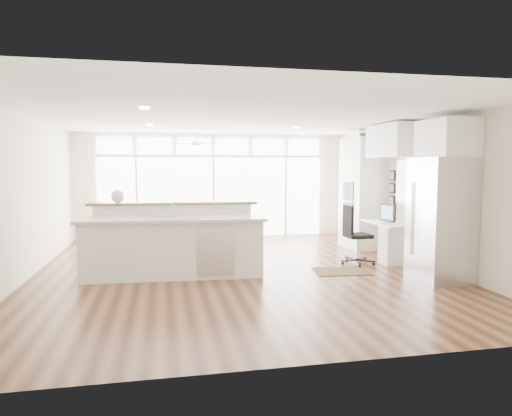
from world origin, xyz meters
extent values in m
cube|color=#412314|center=(0.00, 0.00, -0.01)|extent=(7.00, 8.00, 0.02)
cube|color=white|center=(0.00, 0.00, 2.70)|extent=(7.00, 8.00, 0.02)
cube|color=#EDE6CD|center=(0.00, 4.00, 1.35)|extent=(7.00, 0.04, 2.70)
cube|color=#EDE6CD|center=(0.00, -4.00, 1.35)|extent=(7.00, 0.04, 2.70)
cube|color=#EDE6CD|center=(-3.50, 0.00, 1.35)|extent=(0.04, 8.00, 2.70)
cube|color=#EDE6CD|center=(3.50, 0.00, 1.35)|extent=(0.04, 8.00, 2.70)
cube|color=white|center=(0.00, 3.94, 1.05)|extent=(5.80, 0.06, 2.08)
cube|color=white|center=(0.00, 3.94, 2.38)|extent=(5.90, 0.06, 0.40)
cube|color=white|center=(3.46, 0.30, 1.55)|extent=(0.04, 0.85, 0.85)
cube|color=silver|center=(-0.50, 2.80, 2.48)|extent=(1.16, 1.16, 0.32)
cube|color=white|center=(0.00, 0.20, 2.68)|extent=(3.40, 3.00, 0.02)
cube|color=white|center=(3.17, 1.80, 1.25)|extent=(0.64, 1.20, 2.50)
cube|color=white|center=(3.13, 0.30, 0.38)|extent=(0.72, 1.30, 0.76)
cube|color=white|center=(3.17, 0.30, 2.35)|extent=(0.64, 1.30, 0.64)
cube|color=silver|center=(3.11, -1.35, 1.00)|extent=(0.76, 0.90, 2.00)
cube|color=white|center=(3.17, -1.35, 2.30)|extent=(0.64, 0.90, 0.60)
cube|color=black|center=(3.46, 0.92, 1.40)|extent=(0.06, 0.22, 0.80)
cube|color=white|center=(-1.13, -0.20, 0.61)|extent=(3.14, 1.33, 1.23)
cube|color=#32220F|center=(1.77, -0.46, 0.01)|extent=(1.00, 0.77, 0.01)
cube|color=black|center=(2.32, 0.07, 0.56)|extent=(0.59, 0.55, 1.12)
sphere|color=silver|center=(-2.06, 0.25, 1.34)|extent=(0.27, 0.27, 0.23)
cube|color=black|center=(3.05, 0.30, 0.95)|extent=(0.13, 0.47, 0.39)
cube|color=silver|center=(2.88, 0.30, 0.77)|extent=(0.13, 0.34, 0.02)
imported|color=#2D6129|center=(3.17, 1.80, 2.61)|extent=(0.29, 0.31, 0.21)
camera|label=1|loc=(-1.29, -7.93, 1.85)|focal=32.00mm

